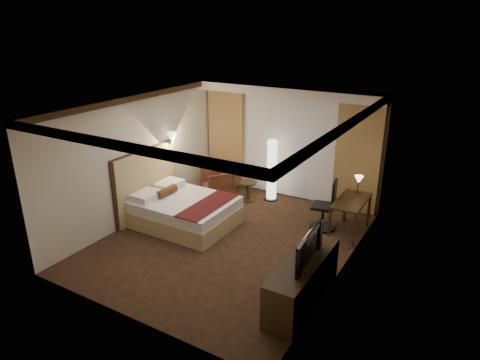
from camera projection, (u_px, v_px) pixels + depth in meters
The scene contains 21 objects.
floor at pixel (230, 240), 8.52m from camera, with size 4.50×5.50×0.01m, color black.
ceiling at pixel (229, 105), 7.56m from camera, with size 4.50×5.50×0.01m, color white.
back_wall at pixel (290, 142), 10.26m from camera, with size 4.50×0.02×2.70m, color beige.
left_wall at pixel (140, 158), 9.11m from camera, with size 0.02×5.50×2.70m, color beige.
right_wall at pixel (346, 201), 6.97m from camera, with size 0.02×5.50×2.70m, color beige.
crown_molding at pixel (229, 108), 7.58m from camera, with size 4.50×5.50×0.12m, color black, non-canonical shape.
soffit at pixel (287, 91), 9.61m from camera, with size 4.50×0.50×0.20m, color white.
curtain_sheer at pixel (288, 147), 10.23m from camera, with size 2.48×0.04×2.45m, color silver.
curtain_left_drape at pixel (227, 138), 10.98m from camera, with size 1.00×0.14×2.45m, color #A87B4C.
curtain_right_drape at pixel (358, 159), 9.37m from camera, with size 1.00×0.14×2.45m, color #A87B4C.
wall_sconce at pixel (172, 137), 9.66m from camera, with size 0.24×0.24×0.24m, color white, non-canonical shape.
bed at pixel (185, 212), 9.07m from camera, with size 2.01×1.57×0.59m, color white, non-canonical shape.
headboard at pixel (147, 183), 9.39m from camera, with size 0.12×1.87×1.50m, color tan, non-canonical shape.
armchair at pixel (218, 180), 10.65m from camera, with size 0.69×0.64×0.71m, color #532819.
side_table at pixel (248, 191), 10.28m from camera, with size 0.44×0.44×0.49m, color black, non-canonical shape.
floor_lamp at pixel (272, 170), 10.16m from camera, with size 0.32×0.32×1.50m, color white, non-canonical shape.
desk at pixel (350, 217), 8.65m from camera, with size 0.55×1.12×0.75m, color black, non-canonical shape.
desk_lamp at pixel (358, 185), 8.79m from camera, with size 0.18×0.18×0.34m, color #FFD899, non-canonical shape.
office_chair at pixel (323, 204), 8.81m from camera, with size 0.53×0.53×1.09m, color black, non-canonical shape.
dresser at pixel (303, 281), 6.56m from camera, with size 0.50×1.86×0.72m, color black, non-canonical shape.
television at pixel (303, 242), 6.33m from camera, with size 1.07×0.61×0.14m, color black.
Camera 1 is at (4.00, -6.40, 4.14)m, focal length 32.00 mm.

